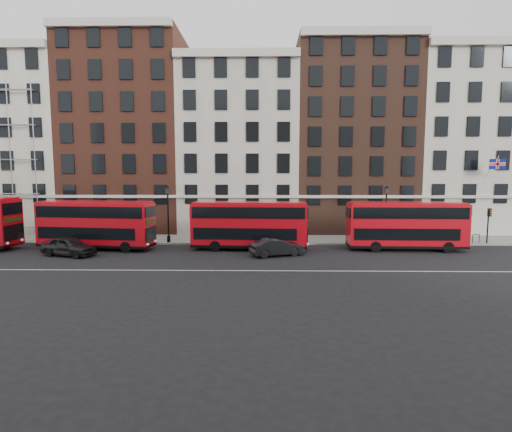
{
  "coord_description": "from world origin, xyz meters",
  "views": [
    {
      "loc": [
        2.67,
        -28.55,
        6.58
      ],
      "look_at": [
        2.1,
        5.0,
        3.0
      ],
      "focal_mm": 28.0,
      "sensor_mm": 36.0,
      "label": 1
    }
  ],
  "objects_px": {
    "bus_c": "(249,224)",
    "bus_d": "(406,225)",
    "traffic_light": "(489,219)",
    "bus_b": "(96,224)",
    "car_rear": "(69,246)",
    "car_front": "(277,247)"
  },
  "relations": [
    {
      "from": "traffic_light",
      "to": "bus_d",
      "type": "bearing_deg",
      "value": -163.21
    },
    {
      "from": "bus_d",
      "to": "car_rear",
      "type": "bearing_deg",
      "value": -172.8
    },
    {
      "from": "car_rear",
      "to": "car_front",
      "type": "relative_size",
      "value": 1.05
    },
    {
      "from": "car_rear",
      "to": "traffic_light",
      "type": "height_order",
      "value": "traffic_light"
    },
    {
      "from": "bus_b",
      "to": "bus_c",
      "type": "height_order",
      "value": "bus_b"
    },
    {
      "from": "car_rear",
      "to": "traffic_light",
      "type": "distance_m",
      "value": 36.73
    },
    {
      "from": "bus_c",
      "to": "bus_d",
      "type": "distance_m",
      "value": 13.44
    },
    {
      "from": "bus_c",
      "to": "traffic_light",
      "type": "bearing_deg",
      "value": 10.23
    },
    {
      "from": "bus_b",
      "to": "car_rear",
      "type": "relative_size",
      "value": 2.24
    },
    {
      "from": "bus_b",
      "to": "traffic_light",
      "type": "xyz_separation_m",
      "value": [
        35.24,
        2.56,
        0.19
      ]
    },
    {
      "from": "traffic_light",
      "to": "car_rear",
      "type": "bearing_deg",
      "value": -171.57
    },
    {
      "from": "bus_b",
      "to": "car_rear",
      "type": "distance_m",
      "value": 3.35
    },
    {
      "from": "car_front",
      "to": "bus_b",
      "type": "bearing_deg",
      "value": 60.77
    },
    {
      "from": "bus_b",
      "to": "car_front",
      "type": "relative_size",
      "value": 2.37
    },
    {
      "from": "car_front",
      "to": "bus_d",
      "type": "bearing_deg",
      "value": -96.89
    },
    {
      "from": "bus_c",
      "to": "bus_d",
      "type": "height_order",
      "value": "bus_c"
    },
    {
      "from": "bus_b",
      "to": "car_rear",
      "type": "xyz_separation_m",
      "value": [
        -1.06,
        -2.82,
        -1.48
      ]
    },
    {
      "from": "bus_b",
      "to": "car_rear",
      "type": "height_order",
      "value": "bus_b"
    },
    {
      "from": "bus_d",
      "to": "car_front",
      "type": "distance_m",
      "value": 11.51
    },
    {
      "from": "bus_b",
      "to": "bus_c",
      "type": "distance_m",
      "value": 13.31
    },
    {
      "from": "bus_c",
      "to": "bus_d",
      "type": "relative_size",
      "value": 1.01
    },
    {
      "from": "bus_d",
      "to": "car_rear",
      "type": "height_order",
      "value": "bus_d"
    }
  ]
}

